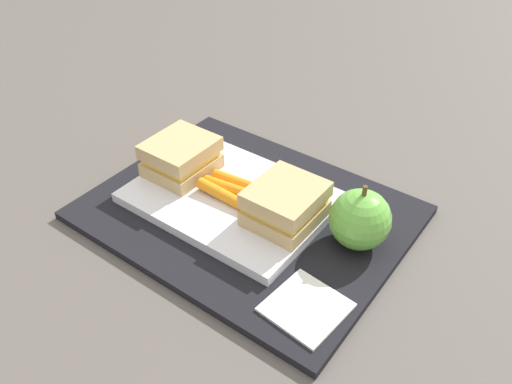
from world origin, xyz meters
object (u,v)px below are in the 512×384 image
sandwich_half_right (286,204)px  carrot_sticks_bundle (231,189)px  sandwich_half_left (181,157)px  apple (360,219)px  food_tray (231,198)px  paper_napkin (306,307)px

sandwich_half_right → carrot_sticks_bundle: sandwich_half_right is taller
sandwich_half_left → apple: bearing=6.4°
food_tray → carrot_sticks_bundle: carrot_sticks_bundle is taller
sandwich_half_right → paper_napkin: 0.12m
food_tray → carrot_sticks_bundle: size_ratio=2.90×
carrot_sticks_bundle → sandwich_half_right: bearing=-0.5°
sandwich_half_right → paper_napkin: bearing=-45.9°
food_tray → paper_napkin: bearing=-27.9°
apple → paper_napkin: 0.12m
sandwich_half_left → sandwich_half_right: bearing=0.0°
carrot_sticks_bundle → apple: 0.16m
carrot_sticks_bundle → paper_napkin: (0.16, -0.09, -0.02)m
paper_napkin → sandwich_half_left: bearing=160.4°
food_tray → apple: bearing=9.6°
food_tray → carrot_sticks_bundle: 0.01m
food_tray → sandwich_half_left: (-0.08, 0.00, 0.03)m
food_tray → sandwich_half_left: bearing=180.0°
sandwich_half_left → apple: 0.24m
apple → paper_napkin: size_ratio=1.11×
food_tray → paper_napkin: food_tray is taller
carrot_sticks_bundle → apple: bearing=9.3°
food_tray → apple: (0.16, 0.03, 0.03)m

